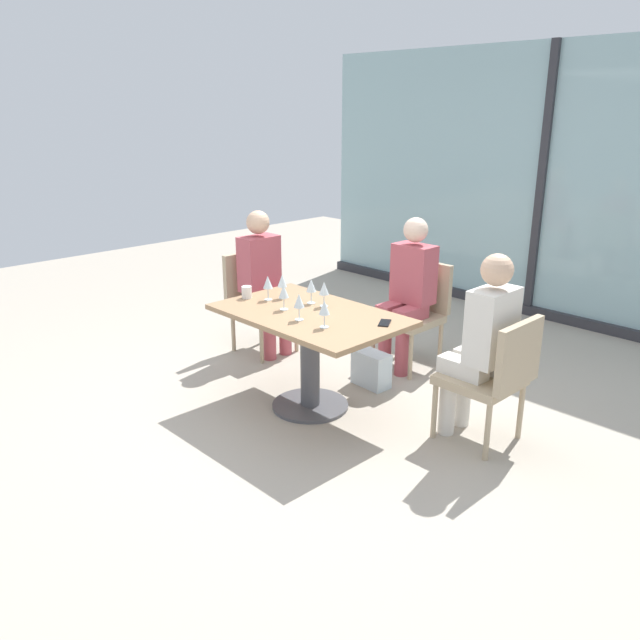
{
  "coord_description": "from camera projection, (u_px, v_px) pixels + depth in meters",
  "views": [
    {
      "loc": [
        3.1,
        -2.9,
        2.1
      ],
      "look_at": [
        0.0,
        0.1,
        0.65
      ],
      "focal_mm": 35.8,
      "sensor_mm": 36.0,
      "label": 1
    }
  ],
  "objects": [
    {
      "name": "chair_far_left",
      "position": [
        257.0,
        296.0,
        5.66
      ],
      "size": [
        0.5,
        0.46,
        0.87
      ],
      "color": "tan",
      "rests_on": "ground_plane"
    },
    {
      "name": "wine_glass_5",
      "position": [
        282.0,
        281.0,
        4.74
      ],
      "size": [
        0.07,
        0.07,
        0.18
      ],
      "color": "silver",
      "rests_on": "dining_table_main"
    },
    {
      "name": "person_far_right",
      "position": [
        482.0,
        339.0,
        4.04
      ],
      "size": [
        0.39,
        0.34,
        1.26
      ],
      "color": "silver",
      "rests_on": "ground_plane"
    },
    {
      "name": "wine_glass_6",
      "position": [
        268.0,
        283.0,
        4.7
      ],
      "size": [
        0.07,
        0.07,
        0.18
      ],
      "color": "silver",
      "rests_on": "dining_table_main"
    },
    {
      "name": "chair_far_right",
      "position": [
        495.0,
        373.0,
        4.03
      ],
      "size": [
        0.5,
        0.46,
        0.87
      ],
      "color": "tan",
      "rests_on": "ground_plane"
    },
    {
      "name": "wine_glass_2",
      "position": [
        311.0,
        286.0,
        4.62
      ],
      "size": [
        0.07,
        0.07,
        0.18
      ],
      "color": "silver",
      "rests_on": "dining_table_main"
    },
    {
      "name": "chair_near_window",
      "position": [
        416.0,
        308.0,
        5.33
      ],
      "size": [
        0.46,
        0.51,
        0.87
      ],
      "color": "tan",
      "rests_on": "ground_plane"
    },
    {
      "name": "handbag_0",
      "position": [
        371.0,
        369.0,
        5.0
      ],
      "size": [
        0.31,
        0.17,
        0.28
      ],
      "primitive_type": "cube",
      "rotation": [
        0.0,
        0.0,
        -0.05
      ],
      "color": "silver",
      "rests_on": "ground_plane"
    },
    {
      "name": "person_near_window",
      "position": [
        409.0,
        287.0,
        5.2
      ],
      "size": [
        0.34,
        0.39,
        1.26
      ],
      "color": "#B24C56",
      "rests_on": "ground_plane"
    },
    {
      "name": "wine_glass_0",
      "position": [
        284.0,
        292.0,
        4.48
      ],
      "size": [
        0.07,
        0.07,
        0.18
      ],
      "color": "silver",
      "rests_on": "dining_table_main"
    },
    {
      "name": "coffee_cup",
      "position": [
        247.0,
        292.0,
        4.78
      ],
      "size": [
        0.08,
        0.08,
        0.09
      ],
      "primitive_type": "cylinder",
      "color": "white",
      "rests_on": "dining_table_main"
    },
    {
      "name": "person_far_left",
      "position": [
        264.0,
        276.0,
        5.52
      ],
      "size": [
        0.39,
        0.34,
        1.26
      ],
      "color": "#B24C56",
      "rests_on": "ground_plane"
    },
    {
      "name": "dining_table_main",
      "position": [
        310.0,
        337.0,
        4.52
      ],
      "size": [
        1.34,
        0.84,
        0.73
      ],
      "color": "#997551",
      "rests_on": "ground_plane"
    },
    {
      "name": "window_wall_backdrop",
      "position": [
        541.0,
        199.0,
        6.41
      ],
      "size": [
        5.57,
        0.1,
        2.7
      ],
      "color": "#93B7BC",
      "rests_on": "ground_plane"
    },
    {
      "name": "wine_glass_3",
      "position": [
        324.0,
        289.0,
        4.55
      ],
      "size": [
        0.07,
        0.07,
        0.18
      ],
      "color": "silver",
      "rests_on": "dining_table_main"
    },
    {
      "name": "wine_glass_1",
      "position": [
        299.0,
        301.0,
        4.26
      ],
      "size": [
        0.07,
        0.07,
        0.18
      ],
      "color": "silver",
      "rests_on": "dining_table_main"
    },
    {
      "name": "cell_phone_on_table",
      "position": [
        385.0,
        323.0,
        4.23
      ],
      "size": [
        0.13,
        0.16,
        0.01
      ],
      "primitive_type": "cube",
      "rotation": [
        0.0,
        0.0,
        0.55
      ],
      "color": "black",
      "rests_on": "dining_table_main"
    },
    {
      "name": "ground_plane",
      "position": [
        310.0,
        407.0,
        4.69
      ],
      "size": [
        12.0,
        12.0,
        0.0
      ],
      "primitive_type": "plane",
      "color": "#A89E8E"
    },
    {
      "name": "wine_glass_4",
      "position": [
        324.0,
        308.0,
        4.11
      ],
      "size": [
        0.07,
        0.07,
        0.18
      ],
      "color": "silver",
      "rests_on": "dining_table_main"
    }
  ]
}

